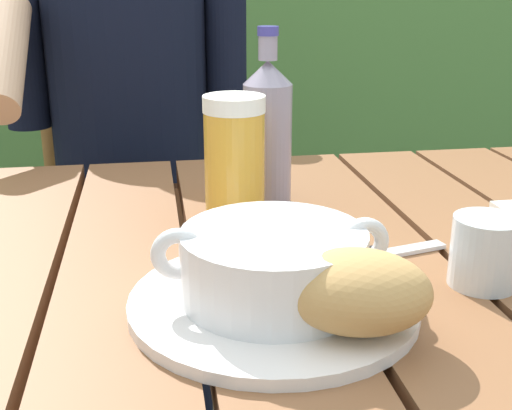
{
  "coord_description": "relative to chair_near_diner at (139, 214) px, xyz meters",
  "views": [
    {
      "loc": [
        -0.11,
        -0.66,
        1.05
      ],
      "look_at": [
        -0.0,
        -0.0,
        0.82
      ],
      "focal_mm": 46.41,
      "sensor_mm": 36.0,
      "label": 1
    }
  ],
  "objects": [
    {
      "name": "serving_plate",
      "position": [
        0.15,
        -0.99,
        0.25
      ],
      "size": [
        0.28,
        0.28,
        0.01
      ],
      "color": "white",
      "rests_on": "dining_table"
    },
    {
      "name": "water_glass_small",
      "position": [
        0.37,
        -0.97,
        0.28
      ],
      "size": [
        0.07,
        0.07,
        0.07
      ],
      "color": "silver",
      "rests_on": "dining_table"
    },
    {
      "name": "bread_roll",
      "position": [
        0.21,
        -1.06,
        0.3
      ],
      "size": [
        0.15,
        0.13,
        0.07
      ],
      "color": "tan",
      "rests_on": "serving_plate"
    },
    {
      "name": "chair_near_diner",
      "position": [
        0.0,
        0.0,
        0.0
      ],
      "size": [
        0.46,
        0.41,
        1.04
      ],
      "color": "brown",
      "rests_on": "ground_plane"
    },
    {
      "name": "beer_bottle",
      "position": [
        0.2,
        -0.68,
        0.35
      ],
      "size": [
        0.07,
        0.07,
        0.24
      ],
      "color": "gray",
      "rests_on": "dining_table"
    },
    {
      "name": "person_eating",
      "position": [
        -0.0,
        -0.2,
        0.22
      ],
      "size": [
        0.48,
        0.47,
        1.23
      ],
      "color": "black",
      "rests_on": "ground_plane"
    },
    {
      "name": "table_knife",
      "position": [
        0.28,
        -0.89,
        0.25
      ],
      "size": [
        0.15,
        0.05,
        0.01
      ],
      "color": "silver",
      "rests_on": "dining_table"
    },
    {
      "name": "dining_table",
      "position": [
        0.15,
        -0.88,
        0.15
      ],
      "size": [
        1.3,
        0.9,
        0.75
      ],
      "color": "brown",
      "rests_on": "ground_plane"
    },
    {
      "name": "beer_glass",
      "position": [
        0.14,
        -0.75,
        0.33
      ],
      "size": [
        0.08,
        0.08,
        0.16
      ],
      "color": "gold",
      "rests_on": "dining_table"
    },
    {
      "name": "soup_bowl",
      "position": [
        0.15,
        -0.99,
        0.3
      ],
      "size": [
        0.22,
        0.17,
        0.07
      ],
      "color": "white",
      "rests_on": "serving_plate"
    },
    {
      "name": "hedge_backdrop",
      "position": [
        0.19,
        0.89,
        0.3
      ],
      "size": [
        3.92,
        0.8,
        1.59
      ],
      "color": "#4A7839",
      "rests_on": "ground_plane"
    }
  ]
}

